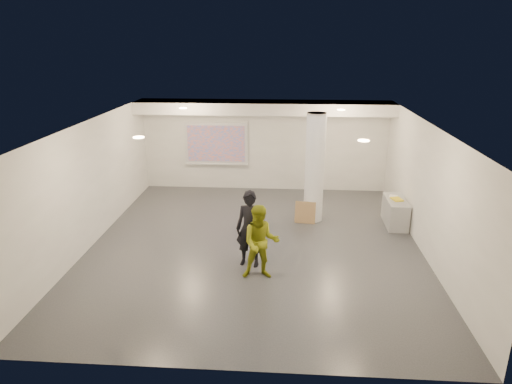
# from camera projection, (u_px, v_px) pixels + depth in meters

# --- Properties ---
(floor) EXTENTS (8.00, 9.00, 0.01)m
(floor) POSITION_uv_depth(u_px,v_px,m) (255.00, 245.00, 11.24)
(floor) COLOR #33363A
(floor) RESTS_ON ground
(ceiling) EXTENTS (8.00, 9.00, 0.01)m
(ceiling) POSITION_uv_depth(u_px,v_px,m) (255.00, 124.00, 10.29)
(ceiling) COLOR white
(ceiling) RESTS_ON floor
(wall_back) EXTENTS (8.00, 0.01, 3.00)m
(wall_back) POSITION_uv_depth(u_px,v_px,m) (265.00, 145.00, 15.02)
(wall_back) COLOR silver
(wall_back) RESTS_ON floor
(wall_front) EXTENTS (8.00, 0.01, 3.00)m
(wall_front) POSITION_uv_depth(u_px,v_px,m) (232.00, 284.00, 6.51)
(wall_front) COLOR silver
(wall_front) RESTS_ON floor
(wall_left) EXTENTS (0.01, 9.00, 3.00)m
(wall_left) POSITION_uv_depth(u_px,v_px,m) (90.00, 184.00, 11.02)
(wall_left) COLOR silver
(wall_left) RESTS_ON floor
(wall_right) EXTENTS (0.01, 9.00, 3.00)m
(wall_right) POSITION_uv_depth(u_px,v_px,m) (428.00, 191.00, 10.50)
(wall_right) COLOR silver
(wall_right) RESTS_ON floor
(soffit_band) EXTENTS (8.00, 1.10, 0.36)m
(soffit_band) POSITION_uv_depth(u_px,v_px,m) (264.00, 107.00, 14.08)
(soffit_band) COLOR silver
(soffit_band) RESTS_ON ceiling
(downlight_nw) EXTENTS (0.22, 0.22, 0.02)m
(downlight_nw) POSITION_uv_depth(u_px,v_px,m) (183.00, 108.00, 12.80)
(downlight_nw) COLOR #FFD299
(downlight_nw) RESTS_ON ceiling
(downlight_ne) EXTENTS (0.22, 0.22, 0.02)m
(downlight_ne) POSITION_uv_depth(u_px,v_px,m) (341.00, 110.00, 12.51)
(downlight_ne) COLOR #FFD299
(downlight_ne) RESTS_ON ceiling
(downlight_sw) EXTENTS (0.22, 0.22, 0.02)m
(downlight_sw) POSITION_uv_depth(u_px,v_px,m) (139.00, 137.00, 9.02)
(downlight_sw) COLOR #FFD299
(downlight_sw) RESTS_ON ceiling
(downlight_se) EXTENTS (0.22, 0.22, 0.02)m
(downlight_se) POSITION_uv_depth(u_px,v_px,m) (364.00, 141.00, 8.73)
(downlight_se) COLOR #FFD299
(downlight_se) RESTS_ON ceiling
(column) EXTENTS (0.52, 0.52, 3.00)m
(column) POSITION_uv_depth(u_px,v_px,m) (315.00, 168.00, 12.37)
(column) COLOR white
(column) RESTS_ON floor
(projection_screen) EXTENTS (2.10, 0.13, 1.42)m
(projection_screen) POSITION_uv_depth(u_px,v_px,m) (216.00, 144.00, 15.07)
(projection_screen) COLOR silver
(projection_screen) RESTS_ON wall_back
(credenza) EXTENTS (0.54, 1.25, 0.73)m
(credenza) POSITION_uv_depth(u_px,v_px,m) (395.00, 212.00, 12.39)
(credenza) COLOR gray
(credenza) RESTS_ON floor
(papers_stack) EXTENTS (0.29, 0.33, 0.02)m
(papers_stack) POSITION_uv_depth(u_px,v_px,m) (393.00, 197.00, 12.47)
(papers_stack) COLOR white
(papers_stack) RESTS_ON credenza
(postit_pad) EXTENTS (0.32, 0.38, 0.03)m
(postit_pad) POSITION_uv_depth(u_px,v_px,m) (397.00, 199.00, 12.24)
(postit_pad) COLOR yellow
(postit_pad) RESTS_ON credenza
(cardboard_back) EXTENTS (0.57, 0.21, 0.61)m
(cardboard_back) POSITION_uv_depth(u_px,v_px,m) (305.00, 213.00, 12.51)
(cardboard_back) COLOR #957349
(cardboard_back) RESTS_ON floor
(cardboard_front) EXTENTS (0.50, 0.28, 0.52)m
(cardboard_front) POSITION_uv_depth(u_px,v_px,m) (304.00, 212.00, 12.64)
(cardboard_front) COLOR #957349
(cardboard_front) RESTS_ON floor
(woman) EXTENTS (0.70, 0.53, 1.73)m
(woman) POSITION_uv_depth(u_px,v_px,m) (250.00, 229.00, 10.01)
(woman) COLOR black
(woman) RESTS_ON floor
(man) EXTENTS (0.84, 0.68, 1.62)m
(man) POSITION_uv_depth(u_px,v_px,m) (261.00, 242.00, 9.49)
(man) COLOR olive
(man) RESTS_ON floor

